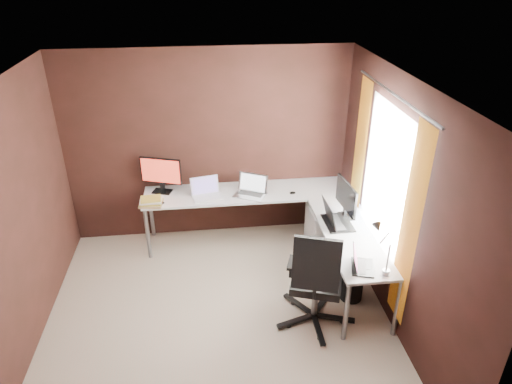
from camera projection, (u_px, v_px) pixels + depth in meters
room at (249, 211)px, 4.34m from camera, size 3.60×3.60×2.50m
desk at (282, 211)px, 5.52m from camera, size 2.65×2.25×0.73m
drawer_pedestal at (325, 230)px, 5.86m from camera, size 0.42×0.50×0.60m
monitor_left at (161, 173)px, 5.74m from camera, size 0.51×0.22×0.46m
monitor_right at (346, 198)px, 5.19m from camera, size 0.15×0.54×0.44m
laptop_white at (206, 192)px, 5.73m from camera, size 0.40×0.32×0.24m
laptop_silver at (251, 190)px, 5.77m from camera, size 0.46×0.42×0.25m
laptop_black_big at (335, 219)px, 5.14m from camera, size 0.31×0.42×0.27m
laptop_black_small at (360, 264)px, 4.43m from camera, size 0.29×0.35×0.20m
book_stack at (151, 202)px, 5.54m from camera, size 0.30×0.25×0.09m
mouse_left at (161, 203)px, 5.57m from camera, size 0.08×0.05×0.03m
mouse_corner at (293, 193)px, 5.80m from camera, size 0.09×0.07×0.03m
desk_lamp at (381, 242)px, 4.25m from camera, size 0.18×0.21×0.53m
office_chair at (315, 296)px, 4.67m from camera, size 0.64×0.68×1.15m
wastebasket at (352, 287)px, 5.09m from camera, size 0.33×0.33×0.29m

